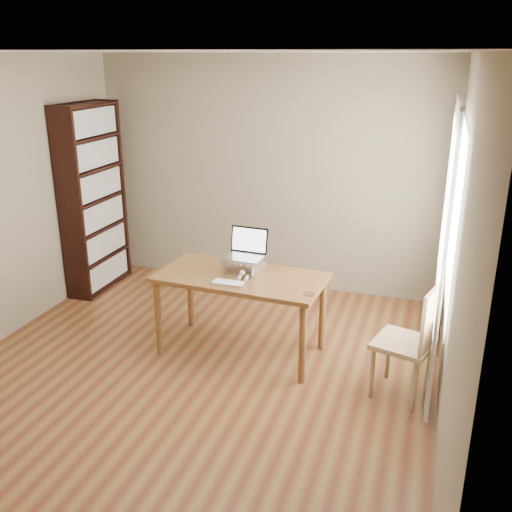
{
  "coord_description": "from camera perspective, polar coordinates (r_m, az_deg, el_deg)",
  "views": [
    {
      "loc": [
        1.82,
        -3.82,
        2.59
      ],
      "look_at": [
        0.41,
        0.55,
        0.95
      ],
      "focal_mm": 40.0,
      "sensor_mm": 36.0,
      "label": 1
    }
  ],
  "objects": [
    {
      "name": "curtains",
      "position": [
        4.83,
        18.26,
        1.51
      ],
      "size": [
        0.03,
        1.9,
        2.25
      ],
      "color": "white",
      "rests_on": "ground"
    },
    {
      "name": "cat",
      "position": [
        5.07,
        -0.78,
        -0.85
      ],
      "size": [
        0.25,
        0.49,
        0.16
      ],
      "rotation": [
        0.0,
        0.0,
        0.13
      ],
      "color": "#413B33",
      "rests_on": "desk"
    },
    {
      "name": "chair",
      "position": [
        4.61,
        15.52,
        -7.84
      ],
      "size": [
        0.52,
        0.52,
        0.96
      ],
      "rotation": [
        0.0,
        0.0,
        -0.27
      ],
      "color": "tan",
      "rests_on": "ground"
    },
    {
      "name": "desk",
      "position": [
        5.04,
        -1.55,
        -2.91
      ],
      "size": [
        1.51,
        0.82,
        0.75
      ],
      "rotation": [
        0.0,
        0.0,
        -0.06
      ],
      "color": "brown",
      "rests_on": "ground"
    },
    {
      "name": "coaster",
      "position": [
        4.64,
        5.35,
        -3.79
      ],
      "size": [
        0.1,
        0.1,
        0.01
      ],
      "primitive_type": "cylinder",
      "color": "brown",
      "rests_on": "desk"
    },
    {
      "name": "room",
      "position": [
        4.42,
        -6.85,
        2.53
      ],
      "size": [
        4.04,
        4.54,
        2.64
      ],
      "color": "#5F2C19",
      "rests_on": "ground"
    },
    {
      "name": "bookshelf",
      "position": [
        6.68,
        -15.95,
        5.52
      ],
      "size": [
        0.3,
        0.9,
        2.1
      ],
      "color": "black",
      "rests_on": "ground"
    },
    {
      "name": "keyboard",
      "position": [
        4.82,
        -2.78,
        -2.71
      ],
      "size": [
        0.29,
        0.13,
        0.02
      ],
      "rotation": [
        0.0,
        0.0,
        -0.02
      ],
      "color": "silver",
      "rests_on": "desk"
    },
    {
      "name": "laptop_stand",
      "position": [
        5.05,
        -1.27,
        -0.75
      ],
      "size": [
        0.32,
        0.25,
        0.13
      ],
      "rotation": [
        0.0,
        0.0,
        -0.06
      ],
      "color": "silver",
      "rests_on": "desk"
    },
    {
      "name": "laptop",
      "position": [
        5.07,
        -1.05,
        0.66
      ],
      "size": [
        0.36,
        0.31,
        0.25
      ],
      "rotation": [
        0.0,
        0.0,
        -0.06
      ],
      "color": "silver",
      "rests_on": "laptop_stand"
    }
  ]
}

